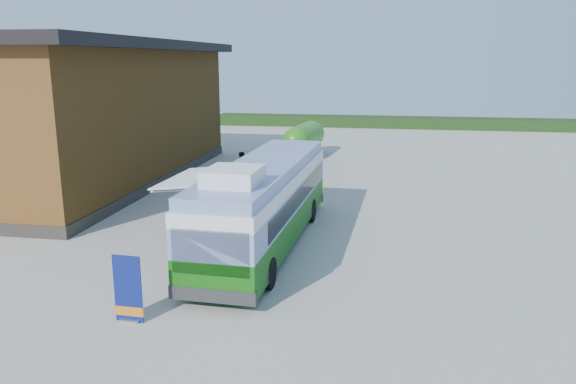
% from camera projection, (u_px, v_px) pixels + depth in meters
% --- Properties ---
extents(ground, '(100.00, 100.00, 0.00)m').
position_uv_depth(ground, '(236.00, 250.00, 19.71)').
color(ground, '#BCB7AD').
rests_on(ground, ground).
extents(barn, '(9.60, 21.20, 7.50)m').
position_uv_depth(barn, '(95.00, 115.00, 30.23)').
color(barn, brown).
rests_on(barn, ground).
extents(hedge, '(40.00, 3.00, 1.00)m').
position_uv_depth(hedge, '(417.00, 123.00, 54.65)').
color(hedge, '#264419').
rests_on(hedge, ground).
extents(bus, '(2.87, 11.49, 3.50)m').
position_uv_depth(bus, '(265.00, 201.00, 19.78)').
color(bus, '#1B6E12').
rests_on(bus, ground).
extents(awning, '(2.57, 4.00, 0.50)m').
position_uv_depth(awning, '(206.00, 175.00, 19.76)').
color(awning, white).
rests_on(awning, ground).
extents(banner, '(0.78, 0.20, 1.78)m').
position_uv_depth(banner, '(128.00, 295.00, 14.17)').
color(banner, navy).
rests_on(banner, ground).
extents(picnic_table, '(1.43, 1.33, 0.70)m').
position_uv_depth(picnic_table, '(223.00, 278.00, 15.85)').
color(picnic_table, tan).
rests_on(picnic_table, ground).
extents(person_a, '(0.70, 0.56, 1.65)m').
position_uv_depth(person_a, '(239.00, 181.00, 26.84)').
color(person_a, '#999999').
rests_on(person_a, ground).
extents(person_b, '(0.95, 1.01, 1.66)m').
position_uv_depth(person_b, '(241.00, 167.00, 30.37)').
color(person_b, '#999999').
rests_on(person_b, ground).
extents(slurry_tanker, '(2.31, 6.09, 2.26)m').
position_uv_depth(slurry_tanker, '(304.00, 138.00, 38.14)').
color(slurry_tanker, '#288017').
rests_on(slurry_tanker, ground).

